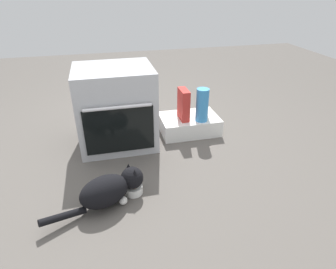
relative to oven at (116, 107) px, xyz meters
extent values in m
plane|color=#56514C|center=(0.08, -0.45, -0.34)|extent=(8.00, 8.00, 0.00)
cube|color=#B7BABF|center=(0.00, 0.00, 0.00)|extent=(0.63, 0.53, 0.68)
cube|color=black|center=(0.00, -0.27, -0.08)|extent=(0.54, 0.01, 0.37)
cylinder|color=silver|center=(0.00, -0.29, 0.12)|extent=(0.50, 0.02, 0.02)
cube|color=white|center=(0.67, 0.05, -0.26)|extent=(0.54, 0.36, 0.16)
cylinder|color=white|center=(0.04, -0.72, -0.31)|extent=(0.12, 0.12, 0.06)
sphere|color=brown|center=(0.04, -0.72, -0.29)|extent=(0.07, 0.07, 0.07)
ellipsoid|color=black|center=(-0.16, -0.80, -0.22)|extent=(0.38, 0.31, 0.20)
sphere|color=black|center=(0.03, -0.72, -0.21)|extent=(0.15, 0.15, 0.15)
cone|color=black|center=(0.01, -0.68, -0.15)|extent=(0.05, 0.05, 0.07)
cone|color=black|center=(0.05, -0.76, -0.15)|extent=(0.05, 0.05, 0.07)
cylinder|color=black|center=(-0.40, -0.90, -0.28)|extent=(0.27, 0.15, 0.09)
sphere|color=silver|center=(-0.09, -0.71, -0.31)|extent=(0.06, 0.06, 0.06)
sphere|color=silver|center=(-0.05, -0.81, -0.31)|extent=(0.06, 0.06, 0.06)
cube|color=#B72D28|center=(0.60, 0.02, -0.04)|extent=(0.07, 0.18, 0.28)
cylinder|color=green|center=(0.85, 0.18, -0.12)|extent=(0.07, 0.07, 0.12)
cylinder|color=#388CD1|center=(0.75, -0.05, -0.03)|extent=(0.11, 0.11, 0.30)
cube|color=orange|center=(0.80, 0.08, -0.06)|extent=(0.09, 0.06, 0.24)
camera|label=1|loc=(-0.10, -2.26, 0.96)|focal=30.65mm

